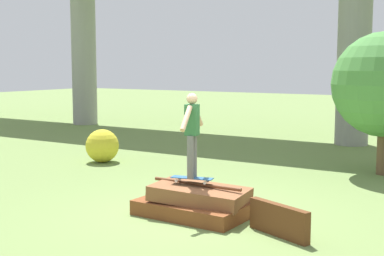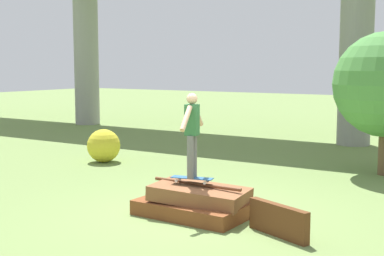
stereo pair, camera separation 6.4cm
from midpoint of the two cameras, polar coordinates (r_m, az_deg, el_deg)
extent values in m
plane|color=olive|center=(9.74, 0.28, -9.16)|extent=(80.00, 80.00, 0.00)
cube|color=brown|center=(9.71, 0.28, -8.41)|extent=(1.98, 1.45, 0.26)
cube|color=brown|center=(9.54, 0.67, -7.07)|extent=(1.78, 1.18, 0.33)
cylinder|color=brown|center=(9.60, 0.28, -5.98)|extent=(1.79, 0.06, 0.06)
cube|color=#5B3319|center=(8.58, 9.02, -9.68)|extent=(1.16, 0.57, 0.50)
cube|color=#23517F|center=(9.56, -0.19, -5.34)|extent=(0.79, 0.36, 0.01)
cylinder|color=silver|center=(9.57, 1.49, -5.67)|extent=(0.06, 0.04, 0.05)
cylinder|color=silver|center=(9.41, 1.17, -5.88)|extent=(0.06, 0.04, 0.05)
cylinder|color=silver|center=(9.74, -1.50, -5.45)|extent=(0.06, 0.04, 0.05)
cylinder|color=silver|center=(9.59, -1.87, -5.65)|extent=(0.06, 0.04, 0.05)
cylinder|color=slate|center=(9.57, -0.02, -2.98)|extent=(0.12, 0.12, 0.76)
cylinder|color=slate|center=(9.41, -0.36, -3.14)|extent=(0.12, 0.12, 0.76)
cube|color=#2D6638|center=(9.40, -0.19, 0.88)|extent=(0.26, 0.25, 0.55)
sphere|color=tan|center=(9.37, -0.19, 3.14)|extent=(0.19, 0.19, 0.19)
cylinder|color=tan|center=(9.68, 0.40, 1.36)|extent=(0.18, 0.46, 0.43)
cylinder|color=tan|center=(9.12, -0.82, 1.03)|extent=(0.18, 0.46, 0.43)
cylinder|color=gray|center=(24.82, -11.55, 8.39)|extent=(1.10, 1.10, 6.92)
cylinder|color=gray|center=(18.73, 16.84, 8.84)|extent=(1.10, 1.10, 6.92)
cylinder|color=brown|center=(13.85, 19.51, -2.41)|extent=(0.26, 0.26, 1.13)
sphere|color=gold|center=(14.95, -9.67, -1.89)|extent=(0.92, 0.92, 0.92)
camera|label=1|loc=(0.03, -90.19, -0.02)|focal=50.00mm
camera|label=2|loc=(0.03, 89.81, 0.02)|focal=50.00mm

